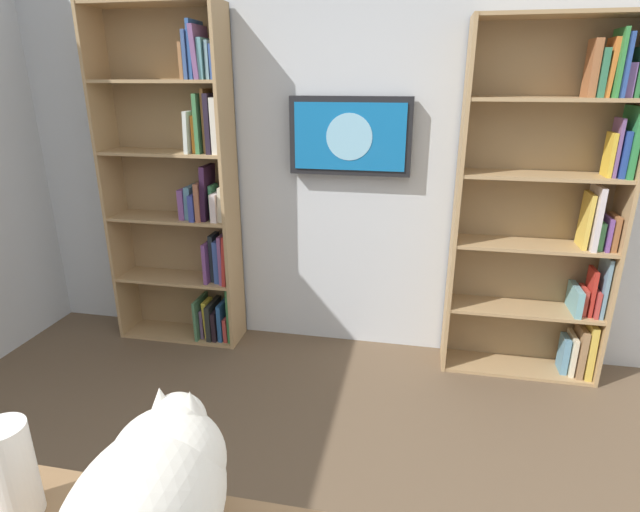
{
  "coord_description": "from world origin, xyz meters",
  "views": [
    {
      "loc": [
        -0.47,
        0.97,
        1.76
      ],
      "look_at": [
        -0.05,
        -1.11,
        1.01
      ],
      "focal_mm": 28.18,
      "sensor_mm": 36.0,
      "label": 1
    }
  ],
  "objects_px": {
    "wall_mounted_tv": "(350,136)",
    "cat": "(153,496)",
    "bookshelf_left": "(555,210)",
    "bookshelf_right": "(187,190)",
    "paper_towel_roll": "(11,471)"
  },
  "relations": [
    {
      "from": "bookshelf_right",
      "to": "cat",
      "type": "bearing_deg",
      "value": 113.58
    },
    {
      "from": "cat",
      "to": "paper_towel_roll",
      "type": "xyz_separation_m",
      "value": [
        0.39,
        -0.04,
        -0.04
      ]
    },
    {
      "from": "bookshelf_left",
      "to": "wall_mounted_tv",
      "type": "height_order",
      "value": "bookshelf_left"
    },
    {
      "from": "paper_towel_roll",
      "to": "bookshelf_left",
      "type": "bearing_deg",
      "value": -126.74
    },
    {
      "from": "bookshelf_right",
      "to": "paper_towel_roll",
      "type": "relative_size",
      "value": 8.67
    },
    {
      "from": "wall_mounted_tv",
      "to": "paper_towel_roll",
      "type": "distance_m",
      "value": 2.44
    },
    {
      "from": "bookshelf_left",
      "to": "paper_towel_roll",
      "type": "height_order",
      "value": "bookshelf_left"
    },
    {
      "from": "cat",
      "to": "bookshelf_left",
      "type": "bearing_deg",
      "value": -119.28
    },
    {
      "from": "wall_mounted_tv",
      "to": "cat",
      "type": "height_order",
      "value": "wall_mounted_tv"
    },
    {
      "from": "bookshelf_right",
      "to": "wall_mounted_tv",
      "type": "relative_size",
      "value": 2.92
    },
    {
      "from": "wall_mounted_tv",
      "to": "cat",
      "type": "distance_m",
      "value": 2.43
    },
    {
      "from": "paper_towel_roll",
      "to": "wall_mounted_tv",
      "type": "bearing_deg",
      "value": -101.29
    },
    {
      "from": "bookshelf_right",
      "to": "cat",
      "type": "distance_m",
      "value": 2.5
    },
    {
      "from": "bookshelf_left",
      "to": "bookshelf_right",
      "type": "relative_size",
      "value": 0.95
    },
    {
      "from": "bookshelf_left",
      "to": "bookshelf_right",
      "type": "xyz_separation_m",
      "value": [
        2.29,
        0.0,
        0.02
      ]
    }
  ]
}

